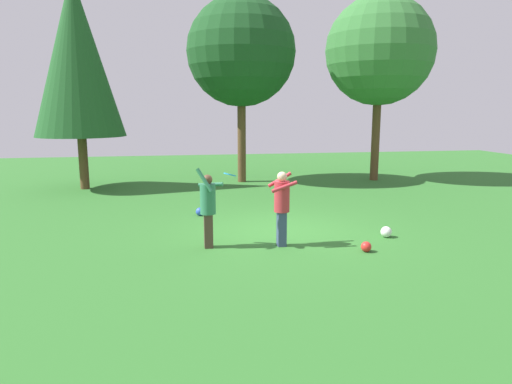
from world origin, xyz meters
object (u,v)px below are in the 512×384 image
Objects in this scene: person_catcher at (282,202)px; ball_white at (386,232)px; tree_center at (241,52)px; tree_far_right at (380,51)px; ball_red at (366,247)px; frisbee at (230,175)px; tree_far_left at (76,57)px; person_thrower at (208,204)px; ball_blue at (200,212)px.

ball_white is at bearing -176.87° from person_catcher.
tree_center is 5.72m from tree_far_right.
frisbee is at bearing 165.91° from ball_red.
tree_far_left is at bearing 118.09° from frisbee.
tree_far_left is at bearing 139.59° from person_thrower.
ball_blue is (-0.49, 3.30, -1.52)m from frisbee.
ball_red is 11.35m from tree_center.
person_thrower is 4.31m from ball_white.
tree_far_right reaches higher than ball_blue.
tree_far_right is at bearing 35.27° from ball_blue.
tree_far_left reaches higher than ball_red.
person_catcher is at bearing 1.99° from frisbee.
ball_blue is 0.90× the size of ball_white.
person_thrower is 1.07× the size of person_catcher.
person_thrower reaches higher than person_catcher.
tree_far_right is at bearing 0.91° from tree_far_left.
tree_center is (1.60, 9.31, 3.64)m from frisbee.
ball_red is (1.68, -0.75, -0.88)m from person_catcher.
person_thrower is 0.23× the size of tree_far_left.
frisbee is 1.33× the size of ball_white.
tree_far_right reaches higher than tree_center.
ball_blue is 1.05× the size of ball_red.
person_catcher is 1.32m from frisbee.
person_thrower is 10.18m from tree_far_left.
ball_blue is at bearing 144.53° from ball_white.
tree_center is at bearing 70.84° from ball_blue.
ball_blue is at bearing -144.73° from tree_far_right.
ball_white is 1.35m from ball_red.
tree_center reaches higher than ball_white.
tree_far_left is (-6.20, -0.69, -0.37)m from tree_center.
frisbee is at bearing -99.73° from tree_center.
frisbee is (0.46, -0.20, 0.68)m from person_thrower.
ball_blue is 0.03× the size of tree_far_right.
tree_far_left is at bearing -173.65° from tree_center.
person_thrower is at bearing -179.00° from ball_white.
ball_red is 11.76m from tree_far_right.
person_catcher is 11.05m from tree_far_left.
person_catcher reaches higher than ball_white.
ball_red is at bearing -51.47° from tree_far_left.
tree_center is 0.98× the size of tree_far_right.
frisbee is 0.05× the size of tree_center.
ball_blue is at bearing 98.45° from frisbee.
frisbee is at bearing -81.55° from ball_blue.
tree_far_left reaches higher than ball_white.
ball_white is 0.03× the size of tree_far_right.
tree_far_left is (-7.43, 9.34, 4.80)m from ball_red.
person_thrower is 1.62m from person_catcher.
frisbee is 4.06m from ball_white.
frisbee is 10.31m from tree_far_left.
ball_white is 12.75m from tree_far_left.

